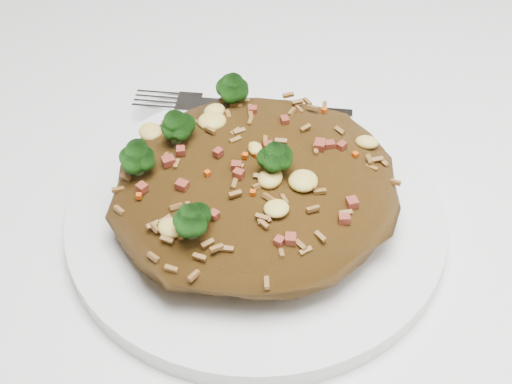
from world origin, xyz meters
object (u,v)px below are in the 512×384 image
dining_table (292,296)px  fried_rice (254,177)px  plate (256,216)px  fork (253,107)px

dining_table → fried_rice: fried_rice is taller
plate → fried_rice: 0.03m
fried_rice → fork: bearing=60.1°
plate → dining_table: bearing=-12.2°
dining_table → plate: size_ratio=4.97×
dining_table → plate: plate is taller
plate → fried_rice: bearing=137.9°
fork → plate: bearing=-81.8°
plate → fork: bearing=60.6°
dining_table → fork: 0.14m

